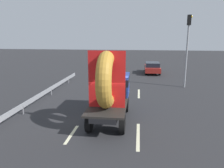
# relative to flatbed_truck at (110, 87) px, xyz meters

# --- Properties ---
(ground_plane) EXTENTS (120.00, 120.00, 0.00)m
(ground_plane) POSITION_rel_flatbed_truck_xyz_m (-0.25, -0.19, -1.96)
(ground_plane) COLOR #28282B
(flatbed_truck) EXTENTS (2.02, 5.22, 4.12)m
(flatbed_truck) POSITION_rel_flatbed_truck_xyz_m (0.00, 0.00, 0.00)
(flatbed_truck) COLOR black
(flatbed_truck) RESTS_ON ground_plane
(distant_sedan) EXTENTS (1.88, 4.39, 1.43)m
(distant_sedan) POSITION_rel_flatbed_truck_xyz_m (3.31, 16.18, -1.19)
(distant_sedan) COLOR black
(distant_sedan) RESTS_ON ground_plane
(traffic_light) EXTENTS (0.42, 0.36, 6.61)m
(traffic_light) POSITION_rel_flatbed_truck_xyz_m (5.94, 8.81, 2.29)
(traffic_light) COLOR gray
(traffic_light) RESTS_ON ground_plane
(guardrail) EXTENTS (0.10, 17.98, 0.71)m
(guardrail) POSITION_rel_flatbed_truck_xyz_m (-5.54, 2.36, -1.42)
(guardrail) COLOR gray
(guardrail) RESTS_ON ground_plane
(lane_dash_left_near) EXTENTS (0.16, 2.10, 0.01)m
(lane_dash_left_near) POSITION_rel_flatbed_truck_xyz_m (-1.66, -2.27, -1.95)
(lane_dash_left_near) COLOR beige
(lane_dash_left_near) RESTS_ON ground_plane
(lane_dash_left_far) EXTENTS (0.16, 2.52, 0.01)m
(lane_dash_left_far) POSITION_rel_flatbed_truck_xyz_m (-1.66, 5.69, -1.95)
(lane_dash_left_far) COLOR beige
(lane_dash_left_far) RESTS_ON ground_plane
(lane_dash_right_near) EXTENTS (0.16, 2.99, 0.01)m
(lane_dash_right_near) POSITION_rel_flatbed_truck_xyz_m (1.66, -2.02, -1.95)
(lane_dash_right_near) COLOR beige
(lane_dash_right_near) RESTS_ON ground_plane
(lane_dash_right_far) EXTENTS (0.16, 2.83, 0.01)m
(lane_dash_right_far) POSITION_rel_flatbed_truck_xyz_m (1.66, 5.95, -1.95)
(lane_dash_right_far) COLOR beige
(lane_dash_right_far) RESTS_ON ground_plane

